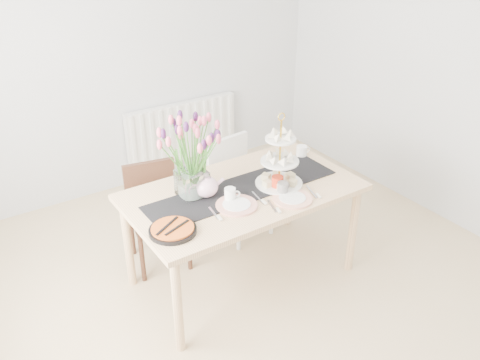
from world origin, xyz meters
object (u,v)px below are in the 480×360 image
chair_brown (155,207)px  teapot (206,187)px  cake_stand (279,167)px  tart_tin (173,230)px  mug_white (230,195)px  plate_right (292,199)px  cream_jug (302,151)px  mug_grey (283,188)px  radiator (183,131)px  plate_left (237,205)px  tulip_vase (190,146)px  chair_white (235,180)px  mug_orange (277,183)px  dining_table (243,199)px

chair_brown → teapot: (0.16, -0.53, 0.37)m
cake_stand → tart_tin: (-0.88, -0.11, -0.12)m
tart_tin → mug_white: 0.50m
mug_white → plate_right: (0.35, -0.22, -0.04)m
chair_brown → cream_jug: (1.09, -0.39, 0.34)m
tart_tin → mug_grey: 0.83m
radiator → cake_stand: size_ratio=2.48×
plate_left → plate_right: 0.38m
tulip_vase → cake_stand: 0.65m
chair_white → teapot: teapot is taller
chair_brown → teapot: teapot is taller
mug_white → cake_stand: bearing=22.8°
mug_white → mug_orange: size_ratio=0.92×
dining_table → cream_jug: (0.68, 0.19, 0.12)m
dining_table → mug_white: mug_white is taller
chair_white → tulip_vase: tulip_vase is taller
dining_table → plate_right: size_ratio=5.99×
radiator → tart_tin: bearing=-119.1°
tart_tin → mug_orange: (0.84, 0.07, 0.03)m
cream_jug → dining_table: bearing=-151.8°
teapot → plate_left: bearing=-53.9°
radiator → mug_orange: bearing=-97.7°
dining_table → mug_orange: (0.20, -0.12, 0.13)m
radiator → chair_brown: (-0.88, -1.20, 0.01)m
radiator → mug_white: mug_white is taller
tart_tin → mug_grey: bearing=-0.3°
dining_table → tart_tin: bearing=-162.9°
mug_white → plate_left: 0.09m
cake_stand → cream_jug: bearing=32.2°
mug_orange → plate_right: size_ratio=0.36×
tulip_vase → plate_right: tulip_vase is taller
dining_table → plate_left: size_ratio=5.81×
cream_jug → tulip_vase: bearing=-163.6°
tulip_vase → dining_table: bearing=-20.9°
tulip_vase → teapot: bearing=-47.5°
tart_tin → plate_left: bearing=4.4°
tulip_vase → mug_grey: (0.51, -0.33, -0.32)m
teapot → mug_orange: bearing=-10.6°
chair_brown → dining_table: bearing=-43.1°
chair_brown → mug_grey: (0.61, -0.78, 0.34)m
chair_brown → mug_orange: mug_orange is taller
teapot → chair_white: bearing=52.7°
teapot → mug_white: (0.11, -0.13, -0.03)m
tulip_vase → tart_tin: bearing=-134.5°
chair_brown → teapot: 0.66m
radiator → plate_left: plate_left is taller
chair_white → tart_tin: (-0.95, -0.77, 0.29)m
dining_table → plate_left: bearing=-134.7°
teapot → mug_white: size_ratio=2.82×
radiator → mug_white: size_ratio=13.37×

